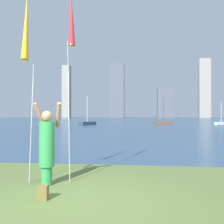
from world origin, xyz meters
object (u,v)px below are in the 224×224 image
(kite_flag_right, at_px, (71,24))
(bag, at_px, (43,193))
(sailboat_1, at_px, (163,122))
(sailboat_3, at_px, (87,123))
(person, at_px, (47,144))
(kite_flag_left, at_px, (26,29))
(sailboat_2, at_px, (221,123))

(kite_flag_right, relative_size, bag, 16.60)
(bag, distance_m, sailboat_1, 35.86)
(sailboat_1, bearing_deg, kite_flag_right, -99.55)
(sailboat_1, bearing_deg, sailboat_3, -159.00)
(sailboat_1, height_order, sailboat_3, sailboat_1)
(person, height_order, kite_flag_left, kite_flag_left)
(bag, height_order, sailboat_3, sailboat_3)
(sailboat_2, bearing_deg, kite_flag_right, -113.39)
(person, distance_m, kite_flag_right, 2.85)
(kite_flag_right, xyz_separation_m, sailboat_3, (-5.69, 29.67, -3.41))
(person, height_order, bag, person)
(sailboat_2, relative_size, sailboat_3, 0.78)
(sailboat_2, bearing_deg, sailboat_1, 172.39)
(kite_flag_right, bearing_deg, sailboat_3, 100.85)
(kite_flag_right, bearing_deg, bag, -97.29)
(kite_flag_left, distance_m, sailboat_1, 35.31)
(person, bearing_deg, sailboat_2, 64.29)
(person, bearing_deg, kite_flag_right, 39.40)
(sailboat_2, distance_m, sailboat_3, 20.19)
(kite_flag_right, height_order, sailboat_2, kite_flag_right)
(person, bearing_deg, kite_flag_left, -169.87)
(kite_flag_left, height_order, sailboat_1, kite_flag_left)
(kite_flag_left, bearing_deg, sailboat_3, 99.06)
(kite_flag_left, relative_size, sailboat_3, 1.02)
(person, bearing_deg, sailboat_1, 77.92)
(kite_flag_left, relative_size, kite_flag_right, 0.97)
(kite_flag_left, height_order, bag, kite_flag_left)
(kite_flag_right, bearing_deg, sailboat_1, 80.45)
(bag, xyz_separation_m, sailboat_2, (14.41, 34.23, 0.11))
(person, height_order, kite_flag_right, kite_flag_right)
(kite_flag_left, height_order, sailboat_2, kite_flag_left)
(kite_flag_left, distance_m, kite_flag_right, 1.03)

